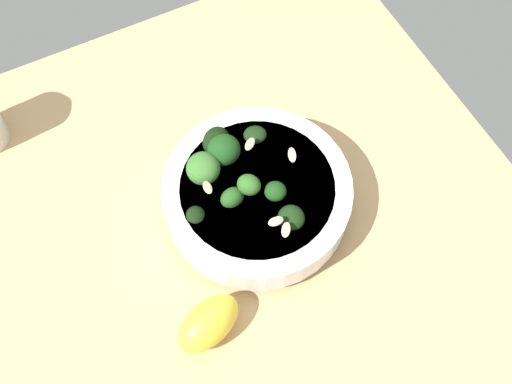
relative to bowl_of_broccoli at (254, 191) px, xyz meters
The scene contains 3 objects.
ground_plane 6.75cm from the bowl_of_broccoli, 166.10° to the right, with size 71.54×71.54×4.53cm, color tan.
bowl_of_broccoli is the anchor object (origin of this frame).
lemon_wedge 16.76cm from the bowl_of_broccoli, 134.42° to the right, with size 8.09×4.76×5.18cm, color yellow.
Camera 1 is at (-11.84, -28.39, 68.05)cm, focal length 41.32 mm.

